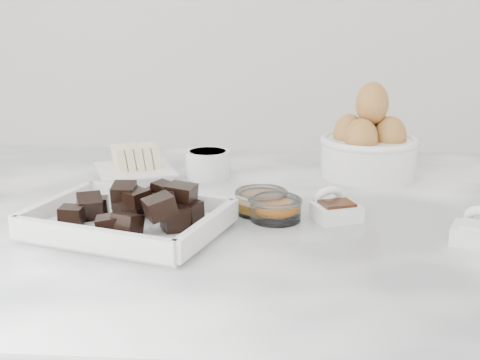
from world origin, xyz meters
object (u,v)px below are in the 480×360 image
sugar_ramekin (208,163)px  salt_spoon (479,230)px  butter_plate (133,165)px  chocolate_dish (128,214)px  zest_bowl (276,208)px  egg_bowl (369,146)px  vanilla_spoon (334,208)px  honey_bowl (261,201)px

sugar_ramekin → salt_spoon: same height
butter_plate → chocolate_dish: bearing=-78.6°
zest_bowl → salt_spoon: (0.26, -0.07, -0.00)m
chocolate_dish → sugar_ramekin: bearing=75.3°
chocolate_dish → egg_bowl: (0.34, 0.31, 0.03)m
chocolate_dish → butter_plate: size_ratio=1.75×
sugar_ramekin → egg_bowl: 0.28m
butter_plate → zest_bowl: bearing=-40.5°
butter_plate → zest_bowl: size_ratio=2.22×
chocolate_dish → salt_spoon: size_ratio=3.21×
vanilla_spoon → salt_spoon: (0.18, -0.08, 0.00)m
chocolate_dish → salt_spoon: 0.45m
egg_bowl → vanilla_spoon: size_ratio=1.92×
sugar_ramekin → vanilla_spoon: (0.20, -0.20, -0.01)m
chocolate_dish → honey_bowl: bearing=28.4°
vanilla_spoon → sugar_ramekin: bearing=134.9°
egg_bowl → honey_bowl: 0.28m
chocolate_dish → sugar_ramekin: chocolate_dish is taller
honey_bowl → zest_bowl: size_ratio=1.04×
sugar_ramekin → honey_bowl: size_ratio=1.00×
zest_bowl → chocolate_dish: bearing=-162.0°
butter_plate → honey_bowl: size_ratio=2.13×
butter_plate → vanilla_spoon: 0.38m
salt_spoon → butter_plate: bearing=151.1°
salt_spoon → sugar_ramekin: bearing=143.3°
butter_plate → vanilla_spoon: (0.33, -0.20, -0.00)m
egg_bowl → salt_spoon: egg_bowl is taller
honey_bowl → zest_bowl: 0.04m
butter_plate → sugar_ramekin: size_ratio=2.13×
sugar_ramekin → zest_bowl: bearing=-60.9°
honey_bowl → zest_bowl: bearing=-55.0°
egg_bowl → honey_bowl: (-0.17, -0.22, -0.03)m
sugar_ramekin → egg_bowl: (0.27, 0.03, 0.03)m
honey_bowl → sugar_ramekin: bearing=118.1°
chocolate_dish → vanilla_spoon: bearing=15.3°
butter_plate → vanilla_spoon: size_ratio=1.87×
butter_plate → vanilla_spoon: bearing=-31.2°
butter_plate → egg_bowl: size_ratio=0.98×
sugar_ramekin → vanilla_spoon: bearing=-45.1°
sugar_ramekin → salt_spoon: size_ratio=0.86×
butter_plate → sugar_ramekin: butter_plate is taller
honey_bowl → vanilla_spoon: 0.10m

